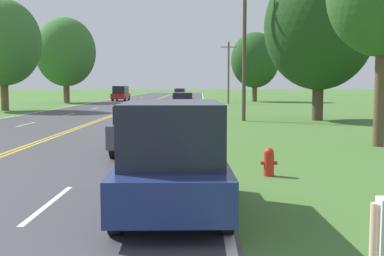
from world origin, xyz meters
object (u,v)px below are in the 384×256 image
tree_left_verge (3,42)px  car_champagne_suv_receding (180,93)px  tree_behind_sign (255,60)px  car_red_van_mid_far (121,93)px  tree_far_back (319,27)px  fire_hydrant (269,162)px  car_dark_blue_van_nearest (173,157)px  car_maroon_hatchback_mid_near (183,101)px  tree_right_cluster (66,52)px  car_dark_grey_suv_approaching (144,126)px

tree_left_verge → car_champagne_suv_receding: tree_left_verge is taller
tree_behind_sign → car_red_van_mid_far: (-17.81, 1.95, -4.32)m
tree_far_back → tree_left_verge: bearing=156.7°
fire_hydrant → car_dark_blue_van_nearest: size_ratio=0.18×
tree_behind_sign → tree_far_back: bearing=-89.3°
car_maroon_hatchback_mid_near → tree_right_cluster: bearing=-139.5°
tree_far_back → car_dark_blue_van_nearest: (-7.93, -22.14, -4.84)m
car_dark_grey_suv_approaching → car_red_van_mid_far: 49.37m
car_dark_blue_van_nearest → car_red_van_mid_far: (-10.26, 56.26, 0.01)m
car_champagne_suv_receding → car_red_van_mid_far: bearing=-32.0°
tree_right_cluster → car_maroon_hatchback_mid_near: bearing=-48.4°
car_dark_grey_suv_approaching → car_maroon_hatchback_mid_near: size_ratio=1.04×
tree_behind_sign → car_maroon_hatchback_mid_near: size_ratio=2.11×
car_maroon_hatchback_mid_near → car_champagne_suv_receding: bearing=-178.3°
car_maroon_hatchback_mid_near → car_champagne_suv_receding: 33.88m
tree_right_cluster → car_dark_blue_van_nearest: 53.09m
tree_behind_sign → tree_far_back: tree_far_back is taller
tree_far_back → car_red_van_mid_far: (-18.20, 34.12, -4.83)m
tree_left_verge → car_dark_grey_suv_approaching: bearing=-59.1°
car_maroon_hatchback_mid_near → tree_far_back: bearing=37.1°
tree_left_verge → tree_behind_sign: tree_left_verge is taller
tree_far_back → car_red_van_mid_far: bearing=118.1°
tree_right_cluster → tree_far_back: tree_right_cluster is taller
car_dark_blue_van_nearest → fire_hydrant: bearing=145.5°
tree_left_verge → tree_right_cluster: 17.76m
fire_hydrant → car_dark_grey_suv_approaching: (-3.64, 4.18, 0.52)m
tree_right_cluster → car_red_van_mid_far: bearing=45.9°
tree_far_back → car_champagne_suv_receding: bearing=103.2°
tree_behind_sign → car_maroon_hatchback_mid_near: (-8.61, -20.72, -4.53)m
car_dark_grey_suv_approaching → car_champagne_suv_receding: bearing=-179.4°
car_dark_blue_van_nearest → car_maroon_hatchback_mid_near: size_ratio=0.97×
fire_hydrant → car_maroon_hatchback_mid_near: size_ratio=0.17×
car_champagne_suv_receding → car_maroon_hatchback_mid_near: bearing=4.8°
fire_hydrant → car_red_van_mid_far: 54.21m
car_dark_grey_suv_approaching → car_champagne_suv_receding: (-1.30, 59.74, -0.04)m
fire_hydrant → tree_far_back: size_ratio=0.07×
tree_behind_sign → tree_far_back: size_ratio=0.91×
tree_right_cluster → tree_far_back: 36.99m
tree_behind_sign → car_dark_grey_suv_approaching: size_ratio=2.04×
fire_hydrant → tree_right_cluster: 50.61m
tree_right_cluster → car_red_van_mid_far: (5.69, 5.88, -5.13)m
tree_behind_sign → car_red_van_mid_far: 18.43m
tree_right_cluster → tree_far_back: size_ratio=1.05×
car_champagne_suv_receding → fire_hydrant: bearing=6.5°
fire_hydrant → car_dark_grey_suv_approaching: bearing=131.1°
tree_far_back → car_dark_blue_van_nearest: tree_far_back is taller
car_maroon_hatchback_mid_near → car_champagne_suv_receding: car_champagne_suv_receding is taller
tree_left_verge → car_red_van_mid_far: bearing=75.5°
car_red_van_mid_far → tree_far_back: bearing=-149.2°
tree_left_verge → tree_behind_sign: (23.91, 21.69, -0.47)m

